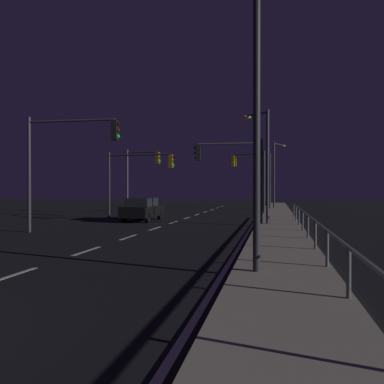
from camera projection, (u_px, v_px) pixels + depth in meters
name	position (u px, v px, depth m)	size (l,w,h in m)	color
ground_plane	(158.00, 228.00, 22.04)	(112.00, 112.00, 0.00)	black
sidewalk_right	(279.00, 229.00, 20.66)	(2.55, 77.00, 0.14)	#9E937F
lane_markings_center	(173.00, 222.00, 25.47)	(0.14, 50.00, 0.01)	silver
lane_edge_line	(254.00, 222.00, 25.87)	(0.14, 53.00, 0.01)	silver
car	(143.00, 209.00, 26.69)	(1.83, 4.40, 1.57)	black
traffic_light_mid_left	(231.00, 164.00, 23.35)	(4.10, 0.49, 5.00)	#2D3033
traffic_light_near_left	(141.00, 169.00, 33.45)	(3.16, 0.53, 5.57)	#4C4C51
traffic_light_far_center	(249.00, 170.00, 33.02)	(2.99, 0.61, 5.21)	#38383D
traffic_light_far_right	(67.00, 150.00, 19.29)	(4.86, 0.41, 5.79)	#38383D
traffic_light_overhead_east	(254.00, 170.00, 41.07)	(3.97, 0.35, 5.69)	#2D3033
traffic_light_mid_right	(138.00, 170.00, 29.12)	(5.26, 0.50, 4.97)	#2D3033
street_lamp_far_end	(276.00, 168.00, 43.17)	(1.37, 2.16, 7.18)	#38383D
street_lamp_corner	(271.00, 91.00, 9.58)	(2.16, 0.36, 7.39)	#2D3033
street_lamp_median	(263.00, 155.00, 23.12)	(1.67, 1.08, 6.68)	#38383D
barrier_fence	(311.00, 223.00, 14.74)	(0.09, 27.48, 0.98)	#59595E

